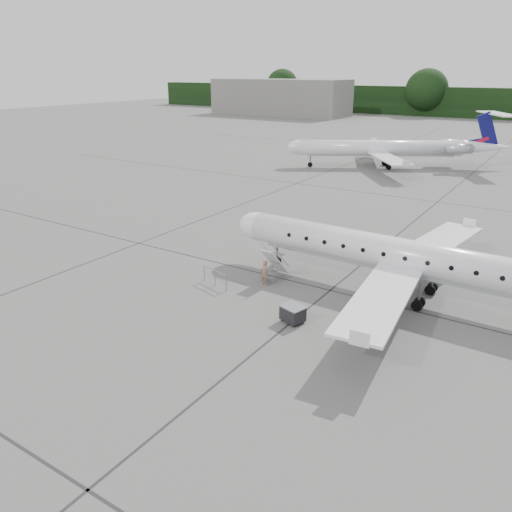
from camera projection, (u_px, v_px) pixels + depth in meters
The scene contains 8 objects.
ground at pixel (379, 336), 25.32m from camera, with size 320.00×320.00×0.00m, color #5F5F5D.
terminal_building at pixel (280, 97), 145.62m from camera, with size 40.00×14.00×10.00m, color slate.
main_regional_jet at pixel (414, 241), 28.45m from camera, with size 27.32×19.67×7.01m, color white, non-canonical shape.
airstair at pixel (275, 263), 31.92m from camera, with size 0.85×2.11×2.20m, color white, non-canonical shape.
passenger at pixel (265, 273), 31.09m from camera, with size 0.59×0.38×1.60m, color #91664F.
safety_railing at pixel (215, 278), 31.08m from camera, with size 2.20×0.08×1.00m, color gray, non-canonical shape.
baggage_cart at pixel (293, 314), 26.57m from camera, with size 1.15×0.93×0.99m, color black, non-canonical shape.
bg_regional_left at pixel (381, 140), 67.44m from camera, with size 28.15×20.27×7.38m, color white, non-canonical shape.
Camera 1 is at (6.81, -22.11, 12.72)m, focal length 35.00 mm.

